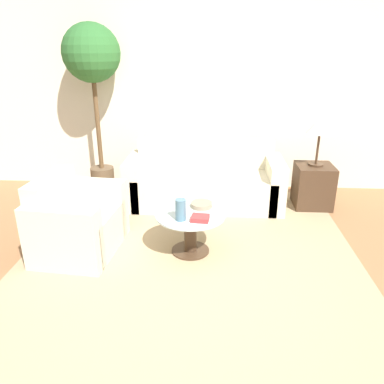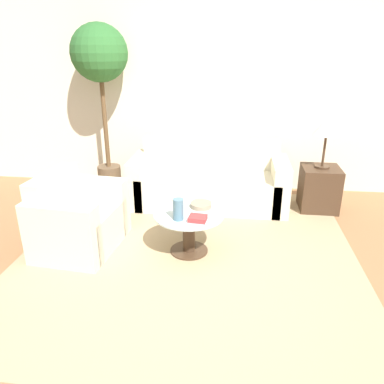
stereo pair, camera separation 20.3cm
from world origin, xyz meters
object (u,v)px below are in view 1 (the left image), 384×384
Objects in this scene: sofa_main at (205,182)px; table_lamp at (320,127)px; vase at (181,210)px; book_stack at (200,218)px; potted_plant at (92,66)px; bowl at (201,205)px; coffee_table at (190,227)px; armchair at (75,224)px.

table_lamp is (1.39, -0.03, 0.75)m from sofa_main.
sofa_main is 9.53× the size of vase.
potted_plant is at bearing 136.28° from book_stack.
table_lamp reaches higher than book_stack.
sofa_main is 1.46m from vase.
potted_plant reaches higher than book_stack.
vase reaches higher than bowl.
book_stack is (1.45, -1.73, -1.26)m from potted_plant.
vase reaches higher than coffee_table.
sofa_main is at bearing 82.85° from vase.
bowl is 1.20× the size of book_stack.
vase is (1.27, -1.73, -1.18)m from potted_plant.
armchair is 4.59× the size of bowl.
armchair is 5.51× the size of book_stack.
potted_plant is at bearing 168.44° from sofa_main.
bowl is at bearing 58.86° from coffee_table.
armchair is at bearing -179.04° from coffee_table.
vase is at bearing -53.73° from potted_plant.
bowl is (0.18, 0.31, -0.08)m from vase.
table_lamp is at bearing 51.75° from book_stack.
table_lamp is 2.06m from book_stack.
sofa_main reaches higher than book_stack.
sofa_main is 11.07× the size of book_stack.
armchair reaches higher than coffee_table.
coffee_table is (-0.10, -1.29, -0.01)m from sofa_main.
potted_plant reaches higher than vase.
sofa_main is 0.89× the size of potted_plant.
sofa_main is 1.13m from bowl.
potted_plant is at bearing 130.39° from coffee_table.
armchair reaches higher than vase.
vase is at bearing -97.15° from sofa_main.
table_lamp is (2.65, 1.28, 0.75)m from armchair.
armchair is 1.61× the size of table_lamp.
armchair is at bearing -171.56° from bowl.
bowl is (1.45, -1.42, -1.26)m from potted_plant.
bowl is at bearing -141.65° from table_lamp.
vase is at bearing -138.13° from table_lamp.
bowl is at bearing 59.44° from vase.
sofa_main is 2.86× the size of coffee_table.
sofa_main is at bearing 85.65° from coffee_table.
sofa_main is 1.58m from table_lamp.
armchair is at bearing 173.54° from vase.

